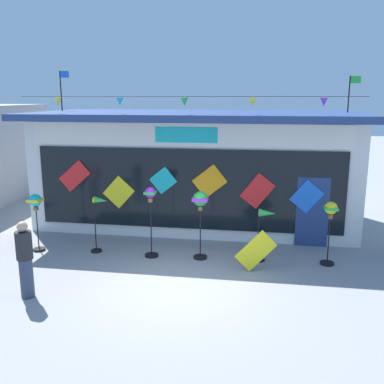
% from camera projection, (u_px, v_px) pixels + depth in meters
% --- Properties ---
extents(ground_plane, '(80.00, 80.00, 0.00)m').
position_uv_depth(ground_plane, '(176.00, 286.00, 9.72)').
color(ground_plane, gray).
extents(kite_shop_building, '(10.41, 5.05, 5.05)m').
position_uv_depth(kite_shop_building, '(197.00, 167.00, 14.50)').
color(kite_shop_building, silver).
rests_on(kite_shop_building, ground_plane).
extents(wind_spinner_far_left, '(0.34, 0.34, 1.61)m').
position_uv_depth(wind_spinner_far_left, '(36.00, 207.00, 11.67)').
color(wind_spinner_far_left, black).
rests_on(wind_spinner_far_left, ground_plane).
extents(wind_spinner_left, '(0.57, 0.29, 1.56)m').
position_uv_depth(wind_spinner_left, '(99.00, 216.00, 11.59)').
color(wind_spinner_left, black).
rests_on(wind_spinner_left, ground_plane).
extents(wind_spinner_center_left, '(0.36, 0.36, 1.90)m').
position_uv_depth(wind_spinner_center_left, '(151.00, 207.00, 11.20)').
color(wind_spinner_center_left, black).
rests_on(wind_spinner_center_left, ground_plane).
extents(wind_spinner_center_right, '(0.40, 0.40, 1.82)m').
position_uv_depth(wind_spinner_center_right, '(200.00, 205.00, 11.05)').
color(wind_spinner_center_right, black).
rests_on(wind_spinner_center_right, ground_plane).
extents(wind_spinner_right, '(0.62, 0.37, 1.39)m').
position_uv_depth(wind_spinner_right, '(264.00, 228.00, 11.01)').
color(wind_spinner_right, black).
rests_on(wind_spinner_right, ground_plane).
extents(wind_spinner_far_right, '(0.36, 0.36, 1.65)m').
position_uv_depth(wind_spinner_far_right, '(330.00, 218.00, 10.69)').
color(wind_spinner_far_right, black).
rests_on(wind_spinner_far_right, ground_plane).
extents(person_near_camera, '(0.34, 0.34, 1.68)m').
position_uv_depth(person_near_camera, '(25.00, 259.00, 9.00)').
color(person_near_camera, '#333D56').
rests_on(person_near_camera, ground_plane).
extents(display_kite_on_ground, '(1.03, 0.19, 1.03)m').
position_uv_depth(display_kite_on_ground, '(256.00, 251.00, 10.45)').
color(display_kite_on_ground, yellow).
rests_on(display_kite_on_ground, ground_plane).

